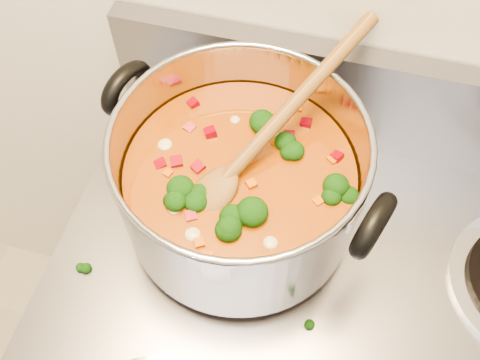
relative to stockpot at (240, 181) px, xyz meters
The scene contains 3 objects.
stockpot is the anchor object (origin of this frame).
wooden_spoon 0.05m from the stockpot, 59.70° to the left, with size 0.18×0.27×0.13m.
cooktop_crumbs 0.19m from the stockpot, 162.91° to the right, with size 0.14×0.34×0.01m.
Camera 1 is at (-0.05, 1.00, 1.54)m, focal length 40.00 mm.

